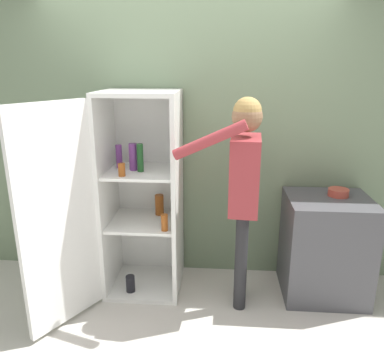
{
  "coord_description": "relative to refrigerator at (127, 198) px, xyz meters",
  "views": [
    {
      "loc": [
        0.3,
        -2.35,
        1.94
      ],
      "look_at": [
        0.07,
        0.63,
        1.04
      ],
      "focal_mm": 35.0,
      "sensor_mm": 36.0,
      "label": 1
    }
  ],
  "objects": [
    {
      "name": "ground_plane",
      "position": [
        0.48,
        -0.55,
        -0.87
      ],
      "size": [
        12.0,
        12.0,
        0.0
      ],
      "primitive_type": "plane",
      "color": "beige"
    },
    {
      "name": "wall_back",
      "position": [
        0.48,
        0.43,
        0.4
      ],
      "size": [
        7.0,
        0.06,
        2.55
      ],
      "color": "gray",
      "rests_on": "ground_plane"
    },
    {
      "name": "refrigerator",
      "position": [
        0.0,
        0.0,
        0.0
      ],
      "size": [
        1.01,
        1.14,
        1.74
      ],
      "color": "white",
      "rests_on": "ground_plane"
    },
    {
      "name": "person",
      "position": [
        0.96,
        -0.11,
        0.25
      ],
      "size": [
        0.67,
        0.52,
        1.72
      ],
      "color": "#262628",
      "rests_on": "ground_plane"
    },
    {
      "name": "counter",
      "position": [
        1.69,
        0.08,
        -0.43
      ],
      "size": [
        0.69,
        0.6,
        0.88
      ],
      "color": "#4C4C51",
      "rests_on": "ground_plane"
    },
    {
      "name": "bowl",
      "position": [
        1.77,
        0.16,
        0.04
      ],
      "size": [
        0.17,
        0.17,
        0.06
      ],
      "color": "#B24738",
      "rests_on": "counter"
    }
  ]
}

